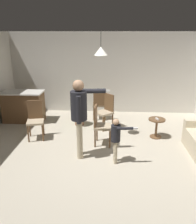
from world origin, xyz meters
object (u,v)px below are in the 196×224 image
object	(u,v)px
kitchen_counter	(24,106)
dining_chair_by_counter	(35,118)
person_adult	(80,111)
dining_chair_near_wall	(99,103)
potted_plant_corner	(79,113)
person_child	(116,136)
dining_chair_spare	(100,124)
dining_chair_centre_back	(106,110)
spare_remote_on_table	(157,119)
side_table_by_couch	(156,126)

from	to	relation	value
kitchen_counter	dining_chair_by_counter	distance (m)	1.43
dining_chair_by_counter	person_adult	bearing A→B (deg)	131.92
dining_chair_near_wall	potted_plant_corner	world-z (taller)	dining_chair_near_wall
person_adult	person_child	size ratio (longest dim) A/B	1.75
dining_chair_by_counter	dining_chair_near_wall	xyz separation A→B (m)	(1.59, 1.50, 0.00)
person_child	dining_chair_spare	distance (m)	0.95
person_adult	dining_chair_centre_back	size ratio (longest dim) A/B	1.75
potted_plant_corner	dining_chair_by_counter	bearing A→B (deg)	-135.58
dining_chair_near_wall	dining_chair_centre_back	bearing A→B (deg)	-75.12
dining_chair_by_counter	spare_remote_on_table	bearing A→B (deg)	170.03
dining_chair_near_wall	potted_plant_corner	bearing A→B (deg)	-141.86
kitchen_counter	dining_chair_by_counter	xyz separation A→B (m)	(0.77, -1.20, 0.07)
dining_chair_centre_back	potted_plant_corner	xyz separation A→B (m)	(-0.81, 0.17, -0.16)
person_adult	dining_chair_spare	size ratio (longest dim) A/B	1.75
person_adult	person_child	bearing A→B (deg)	66.57
dining_chair_centre_back	dining_chair_near_wall	bearing A→B (deg)	-24.07
kitchen_counter	dining_chair_spare	xyz separation A→B (m)	(2.48, -1.47, 0.07)
person_adult	dining_chair_by_counter	bearing A→B (deg)	-132.39
person_child	person_adult	bearing A→B (deg)	-112.01
person_child	spare_remote_on_table	size ratio (longest dim) A/B	7.68
dining_chair_spare	person_child	bearing A→B (deg)	27.40
dining_chair_spare	dining_chair_by_counter	bearing A→B (deg)	-95.54
person_child	potted_plant_corner	xyz separation A→B (m)	(-1.08, 2.12, -0.23)
dining_chair_centre_back	dining_chair_by_counter	bearing A→B (deg)	71.77
kitchen_counter	potted_plant_corner	distance (m)	1.79
dining_chair_near_wall	spare_remote_on_table	world-z (taller)	dining_chair_near_wall
dining_chair_centre_back	spare_remote_on_table	world-z (taller)	dining_chair_centre_back
dining_chair_centre_back	person_child	bearing A→B (deg)	145.56
kitchen_counter	side_table_by_couch	distance (m)	4.06
side_table_by_couch	spare_remote_on_table	world-z (taller)	spare_remote_on_table
person_child	potted_plant_corner	distance (m)	2.40
side_table_by_couch	dining_chair_centre_back	bearing A→B (deg)	156.27
dining_chair_by_counter	potted_plant_corner	size ratio (longest dim) A/B	1.43
dining_chair_near_wall	spare_remote_on_table	distance (m)	2.07
kitchen_counter	dining_chair_spare	size ratio (longest dim) A/B	1.26
dining_chair_near_wall	potted_plant_corner	xyz separation A→B (m)	(-0.58, -0.51, -0.16)
person_child	dining_chair_by_counter	xyz separation A→B (m)	(-2.09, 1.14, -0.08)
person_adult	dining_chair_centre_back	bearing A→B (deg)	156.12
dining_chair_by_counter	dining_chair_spare	world-z (taller)	same
kitchen_counter	dining_chair_centre_back	world-z (taller)	dining_chair_centre_back
side_table_by_couch	dining_chair_centre_back	distance (m)	1.50
dining_chair_spare	spare_remote_on_table	xyz separation A→B (m)	(1.46, 0.45, -0.01)
kitchen_counter	spare_remote_on_table	size ratio (longest dim) A/B	9.69
side_table_by_couch	dining_chair_centre_back	size ratio (longest dim) A/B	0.52
dining_chair_by_counter	potted_plant_corner	bearing A→B (deg)	-148.73
kitchen_counter	dining_chair_centre_back	size ratio (longest dim) A/B	1.26
dining_chair_by_counter	potted_plant_corner	world-z (taller)	dining_chair_by_counter
person_adult	potted_plant_corner	xyz separation A→B (m)	(-0.30, 1.90, -0.70)
potted_plant_corner	kitchen_counter	bearing A→B (deg)	173.16
side_table_by_couch	person_child	bearing A→B (deg)	-128.54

